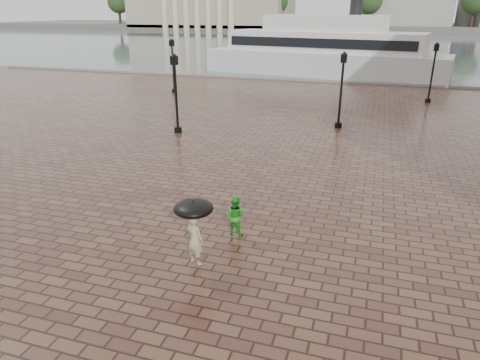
# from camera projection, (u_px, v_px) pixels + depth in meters

# --- Properties ---
(ground) EXTENTS (300.00, 300.00, 0.00)m
(ground) POSITION_uv_depth(u_px,v_px,m) (212.00, 218.00, 14.97)
(ground) COLOR #3B221B
(ground) RESTS_ON ground
(harbour_water) EXTENTS (240.00, 240.00, 0.00)m
(harbour_water) POSITION_uv_depth(u_px,v_px,m) (358.00, 42.00, 96.47)
(harbour_water) COLOR #434D51
(harbour_water) RESTS_ON ground
(quay_edge) EXTENTS (80.00, 0.60, 0.30)m
(quay_edge) POSITION_uv_depth(u_px,v_px,m) (325.00, 82.00, 43.32)
(quay_edge) COLOR slate
(quay_edge) RESTS_ON ground
(far_shore) EXTENTS (300.00, 60.00, 2.00)m
(far_shore) POSITION_uv_depth(u_px,v_px,m) (369.00, 27.00, 156.33)
(far_shore) COLOR #4C4C47
(far_shore) RESTS_ON ground
(far_trees) EXTENTS (188.00, 8.00, 13.50)m
(far_trees) POSITION_uv_depth(u_px,v_px,m) (369.00, 1.00, 133.73)
(far_trees) COLOR #2D2119
(far_trees) RESTS_ON ground
(street_lamps) EXTENTS (21.44, 14.44, 4.40)m
(street_lamps) POSITION_uv_depth(u_px,v_px,m) (281.00, 78.00, 30.03)
(street_lamps) COLOR black
(street_lamps) RESTS_ON ground
(adult_pedestrian) EXTENTS (0.65, 0.54, 1.54)m
(adult_pedestrian) POSITION_uv_depth(u_px,v_px,m) (195.00, 240.00, 12.01)
(adult_pedestrian) COLOR tan
(adult_pedestrian) RESTS_ON ground
(child_pedestrian) EXTENTS (0.68, 0.55, 1.31)m
(child_pedestrian) POSITION_uv_depth(u_px,v_px,m) (235.00, 216.00, 13.65)
(child_pedestrian) COLOR #1D981C
(child_pedestrian) RESTS_ON ground
(ferry_near) EXTENTS (26.95, 10.69, 8.61)m
(ferry_near) POSITION_uv_depth(u_px,v_px,m) (324.00, 51.00, 47.06)
(ferry_near) COLOR silver
(ferry_near) RESTS_ON ground
(umbrella) EXTENTS (1.10, 1.10, 1.10)m
(umbrella) POSITION_uv_depth(u_px,v_px,m) (193.00, 208.00, 11.65)
(umbrella) COLOR black
(umbrella) RESTS_ON ground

